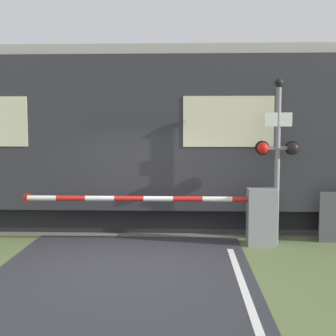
% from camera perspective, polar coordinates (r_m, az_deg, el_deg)
% --- Properties ---
extents(ground_plane, '(80.00, 80.00, 0.00)m').
position_cam_1_polar(ground_plane, '(8.80, -4.96, -11.53)').
color(ground_plane, '#5B6B3D').
extents(track_bed, '(36.00, 3.20, 0.13)m').
position_cam_1_polar(track_bed, '(12.31, -2.83, -6.49)').
color(track_bed, '#666056').
rests_on(track_bed, ground_plane).
extents(train, '(19.99, 3.21, 4.34)m').
position_cam_1_polar(train, '(12.04, 6.67, 3.72)').
color(train, black).
rests_on(train, ground_plane).
extents(crossing_barrier, '(5.40, 0.44, 1.20)m').
position_cam_1_polar(crossing_barrier, '(10.05, 9.06, -5.53)').
color(crossing_barrier, gray).
rests_on(crossing_barrier, ground_plane).
extents(signal_post, '(0.93, 0.26, 3.50)m').
position_cam_1_polar(signal_post, '(10.09, 13.21, 2.03)').
color(signal_post, gray).
rests_on(signal_post, ground_plane).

